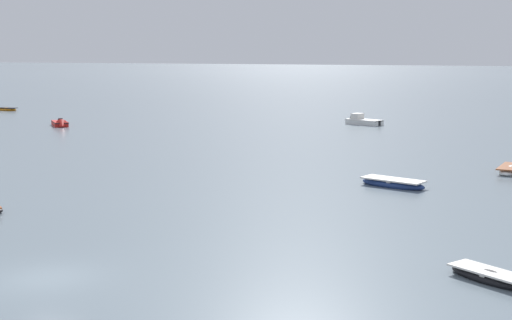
{
  "coord_description": "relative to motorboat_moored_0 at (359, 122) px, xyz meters",
  "views": [
    {
      "loc": [
        17.75,
        -24.22,
        9.24
      ],
      "look_at": [
        -2.31,
        31.6,
        0.25
      ],
      "focal_mm": 51.55,
      "sensor_mm": 36.0,
      "label": 1
    }
  ],
  "objects": [
    {
      "name": "rowboat_moored_0",
      "position": [
        10.83,
        -40.31,
        -0.1
      ],
      "size": [
        4.92,
        3.03,
        0.73
      ],
      "rotation": [
        0.0,
        0.0,
        2.81
      ],
      "color": "navy",
      "rests_on": "ground"
    },
    {
      "name": "ground_plane",
      "position": [
        0.88,
        -65.33,
        -0.3
      ],
      "size": [
        800.0,
        800.0,
        0.0
      ],
      "primitive_type": "plane",
      "color": "slate"
    },
    {
      "name": "rowboat_moored_3",
      "position": [
        17.88,
        -59.55,
        -0.14
      ],
      "size": [
        3.78,
        3.11,
        0.58
      ],
      "rotation": [
        0.0,
        0.0,
        2.55
      ],
      "color": "black",
      "rests_on": "ground"
    },
    {
      "name": "motorboat_moored_1",
      "position": [
        -33.33,
        -14.64,
        -0.09
      ],
      "size": [
        4.14,
        4.37,
        1.54
      ],
      "rotation": [
        0.0,
        0.0,
        5.44
      ],
      "color": "red",
      "rests_on": "ground"
    },
    {
      "name": "motorboat_moored_0",
      "position": [
        0.0,
        0.0,
        0.0
      ],
      "size": [
        5.54,
        3.83,
        2.0
      ],
      "rotation": [
        0.0,
        0.0,
        2.72
      ],
      "color": "white",
      "rests_on": "ground"
    },
    {
      "name": "rowboat_moored_7",
      "position": [
        18.23,
        -31.53,
        -0.12
      ],
      "size": [
        2.11,
        4.52,
        0.69
      ],
      "rotation": [
        0.0,
        0.0,
        1.42
      ],
      "color": "white",
      "rests_on": "ground"
    },
    {
      "name": "rowboat_moored_4",
      "position": [
        -54.68,
        2.28,
        -0.14
      ],
      "size": [
        3.97,
        1.63,
        0.61
      ],
      "rotation": [
        0.0,
        0.0,
        3.06
      ],
      "color": "orange",
      "rests_on": "ground"
    }
  ]
}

